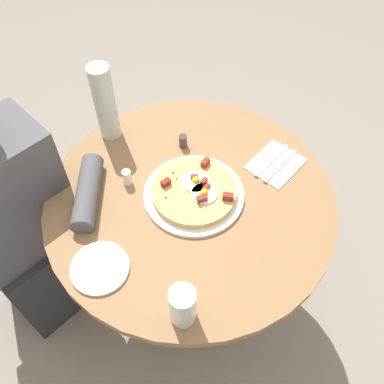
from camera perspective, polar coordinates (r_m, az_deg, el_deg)
name	(u,v)px	position (r m, az deg, el deg)	size (l,w,h in m)	color
ground_plane	(191,289)	(1.90, -0.19, -13.27)	(6.00, 6.00, 0.00)	gray
dining_table	(190,225)	(1.42, -0.25, -4.54)	(0.91, 0.91, 0.70)	olive
person_seated	(22,232)	(1.56, -22.56, -5.18)	(0.51, 0.45, 1.14)	#2D2D33
pizza_plate	(194,194)	(1.28, 0.27, -0.32)	(0.31, 0.31, 0.01)	white
breakfast_pizza	(195,191)	(1.27, 0.37, 0.21)	(0.26, 0.26, 0.04)	tan
bread_plate	(100,268)	(1.18, -12.64, -10.27)	(0.16, 0.16, 0.01)	silver
napkin	(276,164)	(1.40, 11.53, 3.85)	(0.17, 0.14, 0.00)	white
fork	(280,166)	(1.39, 12.17, 3.59)	(0.18, 0.01, 0.01)	silver
knife	(271,160)	(1.40, 10.96, 4.35)	(0.18, 0.01, 0.01)	silver
water_glass	(183,306)	(1.04, -1.30, -15.52)	(0.07, 0.07, 0.13)	silver
water_bottle	(104,104)	(1.40, -12.12, 11.88)	(0.07, 0.07, 0.28)	silver
salt_shaker	(127,177)	(1.31, -9.01, 2.02)	(0.03, 0.03, 0.05)	white
pepper_shaker	(183,141)	(1.41, -1.24, 7.07)	(0.03, 0.03, 0.05)	#3F3833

